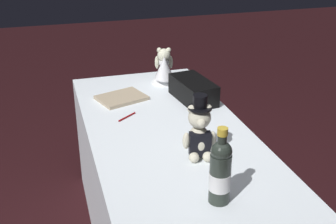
{
  "coord_description": "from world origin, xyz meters",
  "views": [
    {
      "loc": [
        -1.91,
        0.56,
        1.8
      ],
      "look_at": [
        0.0,
        0.0,
        0.89
      ],
      "focal_mm": 46.62,
      "sensor_mm": 36.0,
      "label": 1
    }
  ],
  "objects_px": {
    "teddy_bear_bride": "(164,68)",
    "champagne_bottle": "(220,171)",
    "guestbook": "(122,98)",
    "signing_pen": "(126,117)",
    "gift_case_black": "(193,90)",
    "teddy_bear_groom": "(199,132)"
  },
  "relations": [
    {
      "from": "champagne_bottle",
      "to": "teddy_bear_groom",
      "type": "bearing_deg",
      "value": -7.2
    },
    {
      "from": "gift_case_black",
      "to": "teddy_bear_bride",
      "type": "bearing_deg",
      "value": 16.15
    },
    {
      "from": "teddy_bear_bride",
      "to": "gift_case_black",
      "type": "height_order",
      "value": "teddy_bear_bride"
    },
    {
      "from": "teddy_bear_groom",
      "to": "signing_pen",
      "type": "relative_size",
      "value": 2.55
    },
    {
      "from": "teddy_bear_bride",
      "to": "champagne_bottle",
      "type": "distance_m",
      "value": 1.29
    },
    {
      "from": "signing_pen",
      "to": "teddy_bear_groom",
      "type": "bearing_deg",
      "value": -154.41
    },
    {
      "from": "teddy_bear_bride",
      "to": "guestbook",
      "type": "relative_size",
      "value": 0.88
    },
    {
      "from": "teddy_bear_bride",
      "to": "champagne_bottle",
      "type": "relative_size",
      "value": 0.75
    },
    {
      "from": "teddy_bear_bride",
      "to": "guestbook",
      "type": "height_order",
      "value": "teddy_bear_bride"
    },
    {
      "from": "teddy_bear_bride",
      "to": "signing_pen",
      "type": "height_order",
      "value": "teddy_bear_bride"
    },
    {
      "from": "champagne_bottle",
      "to": "guestbook",
      "type": "height_order",
      "value": "champagne_bottle"
    },
    {
      "from": "teddy_bear_groom",
      "to": "guestbook",
      "type": "distance_m",
      "value": 0.79
    },
    {
      "from": "teddy_bear_groom",
      "to": "guestbook",
      "type": "height_order",
      "value": "teddy_bear_groom"
    },
    {
      "from": "teddy_bear_bride",
      "to": "champagne_bottle",
      "type": "bearing_deg",
      "value": 173.45
    },
    {
      "from": "teddy_bear_groom",
      "to": "gift_case_black",
      "type": "bearing_deg",
      "value": -17.1
    },
    {
      "from": "teddy_bear_groom",
      "to": "guestbook",
      "type": "relative_size",
      "value": 1.11
    },
    {
      "from": "teddy_bear_bride",
      "to": "guestbook",
      "type": "distance_m",
      "value": 0.38
    },
    {
      "from": "teddy_bear_groom",
      "to": "signing_pen",
      "type": "height_order",
      "value": "teddy_bear_groom"
    },
    {
      "from": "champagne_bottle",
      "to": "signing_pen",
      "type": "xyz_separation_m",
      "value": [
        0.84,
        0.19,
        -0.13
      ]
    },
    {
      "from": "teddy_bear_bride",
      "to": "champagne_bottle",
      "type": "xyz_separation_m",
      "value": [
        -1.28,
        0.15,
        0.03
      ]
    },
    {
      "from": "signing_pen",
      "to": "guestbook",
      "type": "height_order",
      "value": "guestbook"
    },
    {
      "from": "teddy_bear_groom",
      "to": "champagne_bottle",
      "type": "height_order",
      "value": "champagne_bottle"
    }
  ]
}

